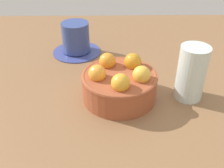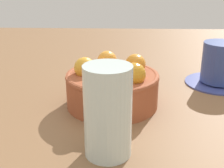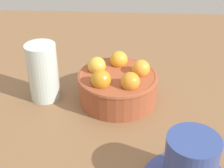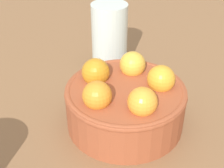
{
  "view_description": "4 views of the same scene",
  "coord_description": "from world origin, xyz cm",
  "views": [
    {
      "loc": [
        2.3,
        46.96,
        34.78
      ],
      "look_at": [
        1.56,
        0.41,
        3.71
      ],
      "focal_mm": 42.46,
      "sensor_mm": 36.0,
      "label": 1
    },
    {
      "loc": [
        -48.76,
        -1.79,
        22.63
      ],
      "look_at": [
        1.28,
        0.1,
        3.43
      ],
      "focal_mm": 48.29,
      "sensor_mm": 36.0,
      "label": 2
    },
    {
      "loc": [
        2.1,
        -56.17,
        38.52
      ],
      "look_at": [
        -1.14,
        -0.28,
        3.85
      ],
      "focal_mm": 52.47,
      "sensor_mm": 36.0,
      "label": 3
    },
    {
      "loc": [
        33.61,
        -6.81,
        28.81
      ],
      "look_at": [
        -1.86,
        -1.54,
        5.41
      ],
      "focal_mm": 50.6,
      "sensor_mm": 36.0,
      "label": 4
    }
  ],
  "objects": [
    {
      "name": "ground_plane",
      "position": [
        0.0,
        0.0,
        -2.19
      ],
      "size": [
        146.49,
        106.15,
        4.38
      ],
      "primitive_type": "cube",
      "color": "brown"
    },
    {
      "name": "water_glass",
      "position": [
        -15.05,
        0.17,
        6.0
      ],
      "size": [
        6.08,
        6.08,
        11.99
      ],
      "primitive_type": "cylinder",
      "color": "silver",
      "rests_on": "ground_plane"
    },
    {
      "name": "terracotta_bowl",
      "position": [
        -0.02,
        -0.01,
        3.72
      ],
      "size": [
        16.14,
        16.14,
        8.71
      ],
      "color": "#9E4C2D",
      "rests_on": "ground_plane"
    },
    {
      "name": "coffee_cup",
      "position": [
        11.33,
        -21.88,
        3.87
      ],
      "size": [
        13.64,
        13.64,
        8.81
      ],
      "color": "#3C4690",
      "rests_on": "ground_plane"
    }
  ]
}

